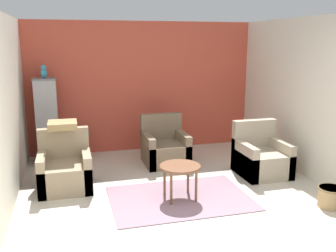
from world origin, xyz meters
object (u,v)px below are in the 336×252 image
birdcage (47,123)px  parrot (44,72)px  coffee_table (180,169)px  armchair_middle (165,148)px  armchair_left (65,170)px  armchair_right (261,158)px  wicker_basket (331,196)px  potted_plant (83,140)px

birdcage → parrot: (0.00, 0.00, 0.91)m
coffee_table → birdcage: 2.91m
armchair_middle → birdcage: 2.18m
coffee_table → armchair_left: size_ratio=0.66×
coffee_table → birdcage: (-1.83, 2.24, 0.29)m
coffee_table → armchair_middle: bearing=83.0°
coffee_table → armchair_right: bearing=21.1°
armchair_middle → birdcage: (-2.03, 0.65, 0.45)m
coffee_table → wicker_basket: bearing=-22.7°
wicker_basket → coffee_table: bearing=157.3°
coffee_table → potted_plant: size_ratio=0.93×
armchair_left → birdcage: birdcage is taller
potted_plant → wicker_basket: 4.39m
armchair_left → armchair_middle: same height
armchair_right → wicker_basket: armchair_right is taller
parrot → potted_plant: parrot is taller
armchair_left → parrot: size_ratio=3.62×
wicker_basket → parrot: bearing=140.7°
parrot → wicker_basket: 5.01m
armchair_left → potted_plant: 1.52m
armchair_middle → parrot: 2.53m
coffee_table → potted_plant: 2.63m
birdcage → armchair_right: bearing=-25.4°
armchair_right → armchair_middle: same height
birdcage → potted_plant: 0.73m
armchair_left → potted_plant: armchair_left is taller
potted_plant → coffee_table: bearing=-62.2°
armchair_left → wicker_basket: size_ratio=2.57×
armchair_left → armchair_right: same height
armchair_middle → potted_plant: bearing=152.6°
armchair_left → wicker_basket: bearing=-25.4°
armchair_middle → birdcage: birdcage is taller
armchair_middle → armchair_left: bearing=-156.8°
armchair_middle → wicker_basket: 2.91m
birdcage → parrot: bearing=90.0°
armchair_right → birdcage: bearing=154.6°
coffee_table → armchair_middle: (0.20, 1.59, -0.16)m
armchair_left → armchair_middle: (1.75, 0.75, 0.00)m
armchair_right → wicker_basket: size_ratio=2.57×
armchair_left → potted_plant: (0.33, 1.48, 0.06)m
coffee_table → armchair_right: (1.60, 0.61, -0.16)m
coffee_table → armchair_right: size_ratio=0.66×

